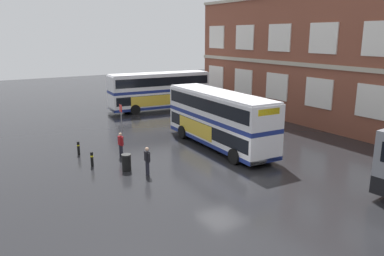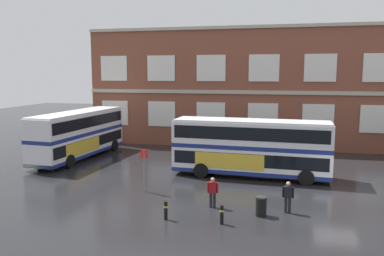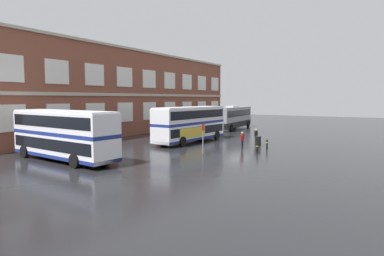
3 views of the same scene
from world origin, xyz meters
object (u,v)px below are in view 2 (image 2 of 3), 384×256
(double_decker_near, at_px, (79,134))
(safety_bollard_east, at_px, (166,210))
(station_litter_bin, at_px, (261,206))
(safety_bollard_west, at_px, (222,214))
(double_decker_middle, at_px, (251,147))
(waiting_passenger, at_px, (213,191))
(second_passenger, at_px, (288,196))
(bus_stand_flag, at_px, (144,166))

(double_decker_near, relative_size, safety_bollard_east, 11.75)
(station_litter_bin, bearing_deg, safety_bollard_west, -139.10)
(double_decker_middle, xyz_separation_m, waiting_passenger, (-1.49, -7.07, -1.22))
(waiting_passenger, bearing_deg, safety_bollard_east, -130.42)
(second_passenger, height_order, station_litter_bin, second_passenger)
(double_decker_middle, xyz_separation_m, station_litter_bin, (1.18, -7.77, -1.63))
(safety_bollard_west, bearing_deg, bus_stand_flag, 142.71)
(second_passenger, bearing_deg, bus_stand_flag, 168.04)
(double_decker_middle, xyz_separation_m, second_passenger, (2.53, -7.00, -1.22))
(second_passenger, distance_m, safety_bollard_east, 6.48)
(bus_stand_flag, relative_size, safety_bollard_west, 2.84)
(double_decker_middle, distance_m, bus_stand_flag, 8.02)
(double_decker_near, relative_size, double_decker_middle, 1.00)
(second_passenger, relative_size, station_litter_bin, 1.65)
(waiting_passenger, bearing_deg, station_litter_bin, -14.80)
(waiting_passenger, xyz_separation_m, safety_bollard_west, (0.86, -2.28, -0.44))
(double_decker_middle, distance_m, station_litter_bin, 8.03)
(second_passenger, height_order, safety_bollard_west, second_passenger)
(double_decker_middle, xyz_separation_m, bus_stand_flag, (-6.12, -5.17, -0.51))
(double_decker_near, height_order, double_decker_middle, same)
(safety_bollard_west, bearing_deg, double_decker_near, 139.65)
(bus_stand_flag, bearing_deg, safety_bollard_east, -58.01)
(bus_stand_flag, distance_m, safety_bollard_east, 5.11)
(bus_stand_flag, bearing_deg, double_decker_near, 137.88)
(safety_bollard_west, bearing_deg, second_passenger, 36.54)
(second_passenger, relative_size, safety_bollard_east, 1.79)
(waiting_passenger, bearing_deg, safety_bollard_west, -69.36)
(station_litter_bin, bearing_deg, second_passenger, 29.78)
(double_decker_middle, bearing_deg, waiting_passenger, -101.93)
(second_passenger, bearing_deg, double_decker_near, 150.68)
(double_decker_middle, bearing_deg, safety_bollard_east, -110.31)
(second_passenger, height_order, bus_stand_flag, bus_stand_flag)
(waiting_passenger, bearing_deg, double_decker_middle, 78.07)
(double_decker_near, height_order, safety_bollard_west, double_decker_near)
(waiting_passenger, height_order, safety_bollard_east, waiting_passenger)
(waiting_passenger, height_order, bus_stand_flag, bus_stand_flag)
(waiting_passenger, relative_size, safety_bollard_east, 1.79)
(safety_bollard_east, bearing_deg, double_decker_middle, 69.69)
(double_decker_near, relative_size, safety_bollard_west, 11.75)
(double_decker_near, xyz_separation_m, bus_stand_flag, (8.83, -7.99, -0.51))
(second_passenger, height_order, safety_bollard_east, second_passenger)
(double_decker_near, xyz_separation_m, safety_bollard_west, (14.32, -12.16, -1.66))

